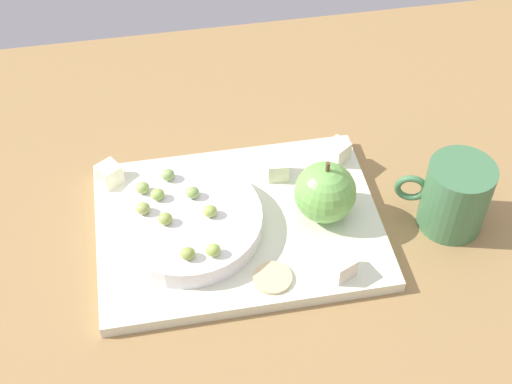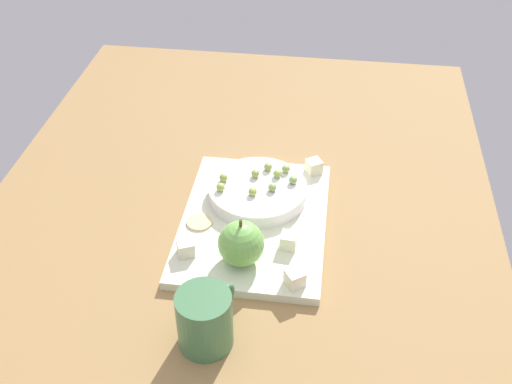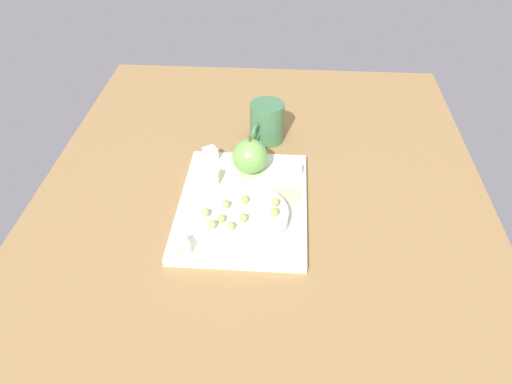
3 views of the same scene
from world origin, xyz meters
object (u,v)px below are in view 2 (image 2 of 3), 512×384
Objects in this scene: grape_3 at (253,192)px; cheese_cube_0 at (295,278)px; grape_6 at (221,187)px; grape_7 at (277,174)px; cracker_0 at (199,222)px; apple_whole at (241,243)px; grape_5 at (224,178)px; grape_8 at (255,174)px; cheese_cube_3 at (314,166)px; grape_4 at (286,169)px; cup at (207,320)px; grape_2 at (272,187)px; grape_0 at (293,180)px; platter at (254,222)px; cheese_cube_1 at (289,241)px; cheese_cube_2 at (186,248)px; grape_1 at (268,167)px; serving_dish at (258,191)px.

cheese_cube_0 is at bearing 26.97° from grape_3.
grape_6 is 1.00× the size of grape_7.
grape_6 is (-6.16, 2.66, 3.06)cm from cracker_0.
grape_5 is at bearing -160.99° from apple_whole.
grape_6 is at bearing -48.99° from grape_8.
cheese_cube_0 and cheese_cube_3 have the same top height.
grape_3 is (-17.62, -8.97, 1.92)cm from cheese_cube_0.
cup reaches higher than grape_4.
grape_2 and grape_7 have the same top height.
grape_7 is 1.00× the size of grape_8.
platter is at bearing -38.31° from grape_0.
apple_whole is 21.64cm from grape_4.
grape_0 reaches higher than cheese_cube_1.
cup is at bearing -4.52° from grape_3.
grape_3 is at bearing 2.70° from grape_8.
cheese_cube_0 is at bearing 16.50° from grape_2.
grape_8 reaches higher than cheese_cube_0.
platter is 16.63cm from cheese_cube_0.
grape_4 is 1.00× the size of grape_6.
grape_3 is 8.98cm from grape_4.
grape_0 is at bearing 127.09° from grape_2.
grape_0 reaches higher than cheese_cube_3.
grape_0 is (-17.63, 15.67, 1.94)cm from cheese_cube_2.
grape_1 is at bearing 133.58° from grape_6.
cup reaches higher than grape_6.
grape_7 is (-5.73, 3.68, -0.00)cm from grape_3.
grape_7 is (-2.50, 9.39, -0.02)cm from grape_5.
platter is 7.63× the size of cracker_0.
serving_dish is 6.64cm from grape_0.
grape_4 is at bearing 157.83° from platter.
cheese_cube_0 is 1.56× the size of grape_1.
grape_8 is at bearing -178.95° from apple_whole.
cheese_cube_3 is 42.06cm from cup.
cheese_cube_2 reaches higher than cracker_0.
cheese_cube_0 is at bearing 76.75° from cheese_cube_2.
serving_dish is at bearing -150.95° from cheese_cube_1.
serving_dish is at bearing 149.31° from cheese_cube_2.
apple_whole reaches higher than grape_6.
cheese_cube_2 is at bearing -25.17° from grape_8.
grape_8 reaches higher than serving_dish.
cup is at bearing -11.48° from grape_4.
grape_4 is (-21.06, 4.97, -0.43)cm from apple_whole.
cheese_cube_2 is 1.56× the size of grape_8.
grape_3 is (-13.65, -0.10, -0.45)cm from apple_whole.
grape_4 is at bearing 162.52° from grape_2.
cheese_cube_1 is 16.72cm from cheese_cube_2.
grape_0 reaches higher than cheese_cube_0.
grape_4 is 11.57cm from grape_5.
platter is 9.50cm from grape_8.
grape_7 is (5.70, -6.35, 1.92)cm from cheese_cube_3.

